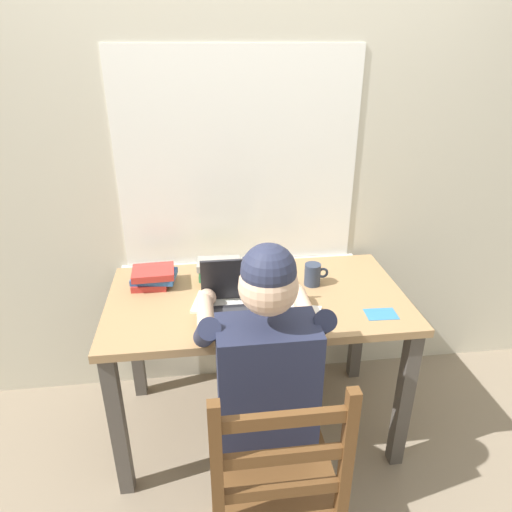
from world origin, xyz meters
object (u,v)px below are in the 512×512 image
Objects in this scene: wooden_chair at (274,479)px; computer_mouse at (311,318)px; coffee_mug_dark at (313,274)px; book_stack_main at (219,271)px; seated_person at (263,371)px; laptop at (242,304)px; landscape_photo_print at (381,314)px; book_stack_side at (153,277)px; desk at (257,316)px; coffee_mug_white at (273,276)px.

computer_mouse is (0.22, 0.48, 0.31)m from wooden_chair.
book_stack_main reaches higher than coffee_mug_dark.
laptop is at bearing 99.35° from seated_person.
landscape_photo_print is (0.53, 0.21, 0.07)m from seated_person.
coffee_mug_dark is at bearing -10.62° from book_stack_main.
book_stack_side reaches higher than landscape_photo_print.
laptop is 0.31m from book_stack_main.
book_stack_side is at bearing 126.34° from seated_person.
laptop is at bearing -148.02° from coffee_mug_dark.
desk is at bearing 61.70° from laptop.
wooden_chair is at bearing -134.45° from landscape_photo_print.
coffee_mug_dark reaches higher than landscape_photo_print.
coffee_mug_dark reaches higher than desk.
book_stack_main is (-0.25, 0.07, 0.01)m from coffee_mug_white.
desk is 0.33m from computer_mouse.
coffee_mug_dark is at bearing 68.74° from wooden_chair.
book_stack_side reaches higher than desk.
coffee_mug_white reaches higher than desk.
wooden_chair is 8.30× the size of coffee_mug_dark.
computer_mouse is 0.88× the size of coffee_mug_dark.
computer_mouse is (0.22, 0.20, 0.09)m from seated_person.
desk is at bearing 158.56° from landscape_photo_print.
book_stack_main is at bearing 136.28° from desk.
coffee_mug_white is (0.09, 0.08, 0.16)m from desk.
wooden_chair is 0.94m from book_stack_main.
book_stack_main is (-0.13, 0.59, 0.13)m from seated_person.
seated_person is 0.31m from laptop.
laptop is 0.42m from coffee_mug_dark.
laptop is 1.55× the size of book_stack_side.
computer_mouse is 0.89× the size of coffee_mug_white.
book_stack_side is at bearing 179.48° from book_stack_main.
wooden_chair is 9.41× the size of computer_mouse.
laptop is 3.30× the size of computer_mouse.
seated_person is 1.32× the size of wooden_chair.
desk is 0.32m from coffee_mug_dark.
landscape_photo_print is at bearing -36.53° from coffee_mug_white.
desk is at bearing 128.64° from computer_mouse.
coffee_mug_white is at bearing 107.57° from computer_mouse.
seated_person is at bearing -94.39° from desk.
laptop reaches higher than book_stack_main.
seated_person reaches higher than book_stack_side.
landscape_photo_print is (0.58, -0.07, -0.05)m from laptop.
computer_mouse is 0.34m from coffee_mug_white.
desk is at bearing -165.36° from coffee_mug_dark.
book_stack_side is at bearing 172.53° from coffee_mug_white.
book_stack_main is 1.58× the size of landscape_photo_print.
landscape_photo_print is at bearing -7.00° from laptop.
book_stack_main is at bearing 131.85° from computer_mouse.
desk is 6.46× the size of book_stack_main.
laptop is (-0.05, 0.28, 0.12)m from seated_person.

